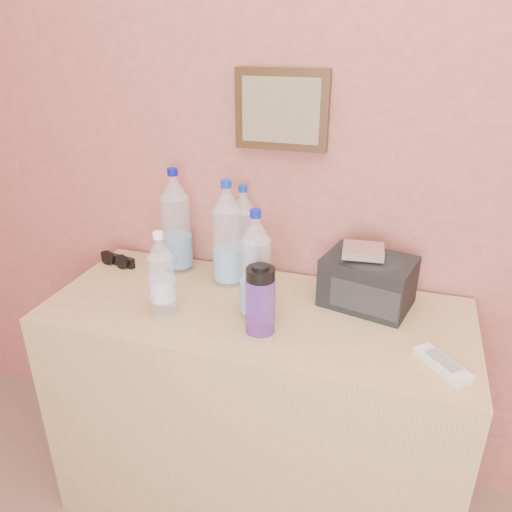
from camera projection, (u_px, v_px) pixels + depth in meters
The scene contains 12 objects.
picture_frame at pixel (282, 110), 1.57m from camera, with size 0.30×0.03×0.25m, color #382311, non-canonical shape.
dresser at pixel (255, 411), 1.74m from camera, with size 1.33×0.55×0.83m, color #9F7757.
pet_large_a at pixel (176, 226), 1.76m from camera, with size 0.10×0.10×0.37m.
pet_large_b at pixel (243, 236), 1.74m from camera, with size 0.09×0.09×0.33m.
pet_large_c at pixel (228, 239), 1.67m from camera, with size 0.10×0.10×0.36m.
pet_large_d at pixel (256, 270), 1.48m from camera, with size 0.09×0.09×0.34m.
pet_small at pixel (162, 279), 1.50m from camera, with size 0.08×0.08×0.27m.
nalgene_bottle at pixel (260, 299), 1.41m from camera, with size 0.09×0.09×0.21m.
sunglasses at pixel (118, 260), 1.85m from camera, with size 0.15×0.06×0.04m, color black, non-canonical shape.
ac_remote at pixel (442, 364), 1.29m from camera, with size 0.16×0.05×0.02m, color beige.
toiletry_bag at pixel (368, 278), 1.56m from camera, with size 0.27×0.19×0.18m, color black, non-canonical shape.
foil_packet at pixel (363, 251), 1.50m from camera, with size 0.12×0.10×0.03m, color silver.
Camera 1 is at (-0.02, 0.41, 1.64)m, focal length 35.00 mm.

